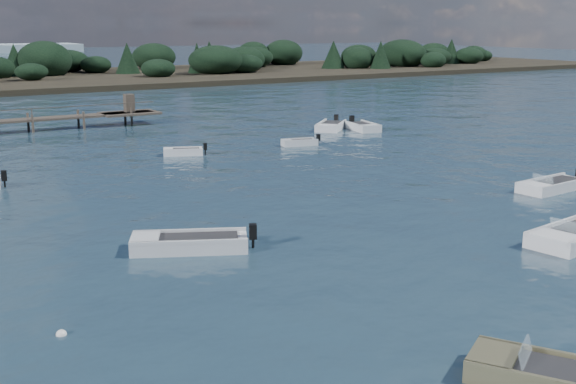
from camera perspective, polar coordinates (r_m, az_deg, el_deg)
ground at (r=77.26m, az=-18.19°, el=5.93°), size 400.00×400.00×0.00m
dinghy_extra_a at (r=62.01m, az=5.90°, el=5.05°), size 2.49×4.30×1.28m
dinghy_near_olive at (r=19.80m, az=21.14°, el=-13.90°), size 3.96×5.01×1.26m
dinghy_mid_white_b at (r=41.97m, az=20.19°, el=0.36°), size 4.92×2.07×1.21m
dinghy_mid_grey at (r=29.31m, az=-7.79°, el=-4.23°), size 4.98×3.59×1.27m
dinghy_extra_b at (r=62.21m, az=3.40°, el=5.12°), size 4.46×4.37×1.27m
tender_far_white at (r=50.38m, az=-8.28°, el=3.06°), size 3.02×2.00×1.03m
tender_far_grey_b at (r=53.82m, az=0.92°, el=3.84°), size 3.00×1.61×1.01m
buoy_c at (r=22.50m, az=-17.47°, el=-10.71°), size 0.32×0.32×0.32m
buoy_d at (r=43.68m, az=20.85°, el=0.58°), size 0.32×0.32×0.32m
far_headland at (r=122.59m, az=-11.32°, el=9.70°), size 190.00×40.00×5.80m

